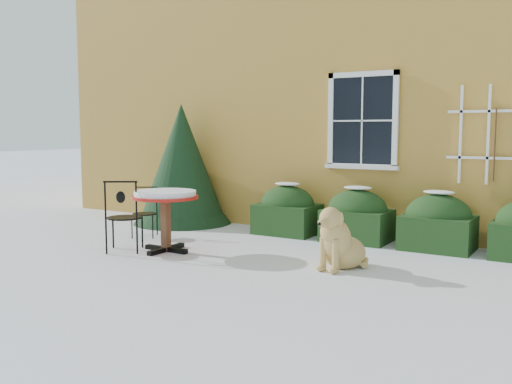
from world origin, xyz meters
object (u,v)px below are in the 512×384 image
Objects in this scene: patio_chair_near at (124,216)px; dog at (339,243)px; bistro_table at (165,201)px; patio_chair_far at (145,212)px; evergreen_shrub at (182,175)px.

patio_chair_near is 3.26m from dog.
bistro_table is 2.71m from dog.
patio_chair_far is at bearing 145.59° from bistro_table.
evergreen_shrub is 2.15× the size of patio_chair_near.
dog is at bearing -24.72° from evergreen_shrub.
dog is at bearing -35.92° from patio_chair_far.
bistro_table is at bearing -63.78° from patio_chair_far.
patio_chair_far is (0.36, -1.47, -0.51)m from evergreen_shrub.
evergreen_shrub reaches higher than dog.
patio_chair_near is at bearing -69.96° from evergreen_shrub.
bistro_table is 0.67m from patio_chair_near.
patio_chair_near is 1.19× the size of dog.
patio_chair_near is at bearing -147.89° from bistro_table.
bistro_table is at bearing 179.15° from patio_chair_near.
bistro_table is (1.47, -2.22, -0.17)m from evergreen_shrub.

